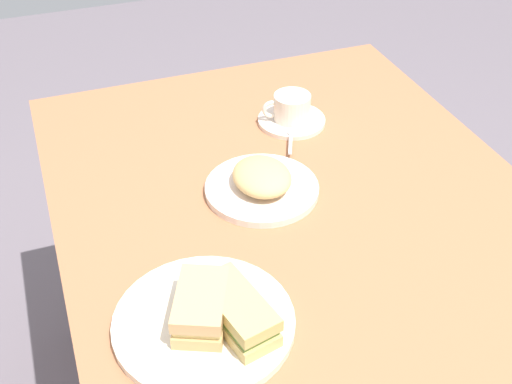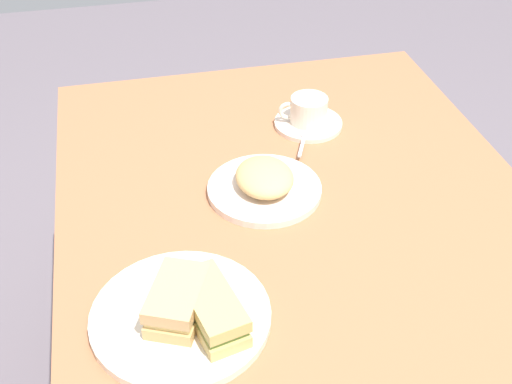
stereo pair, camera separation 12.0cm
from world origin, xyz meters
The scene contains 9 objects.
dining_table centered at (0.00, 0.00, 0.64)m, with size 1.35×0.89×0.71m.
sandwich_plate centered at (0.11, -0.25, 0.72)m, with size 0.27×0.27×0.01m, color beige.
sandwich_front centered at (0.11, -0.26, 0.75)m, with size 0.14×0.11×0.05m.
sandwich_back centered at (0.14, -0.21, 0.75)m, with size 0.15×0.09×0.05m.
coffee_saucer centered at (-0.38, 0.09, 0.71)m, with size 0.15×0.15×0.01m, color beige.
coffee_cup centered at (-0.38, 0.09, 0.75)m, with size 0.08×0.11×0.06m.
spoon centered at (-0.31, 0.06, 0.72)m, with size 0.09×0.05×0.01m.
side_plate centered at (-0.16, -0.06, 0.72)m, with size 0.22×0.22×0.01m, color beige.
side_food_pile centered at (-0.16, -0.06, 0.74)m, with size 0.13×0.11×0.04m, color tan.
Camera 1 is at (0.76, -0.41, 1.47)m, focal length 46.10 mm.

